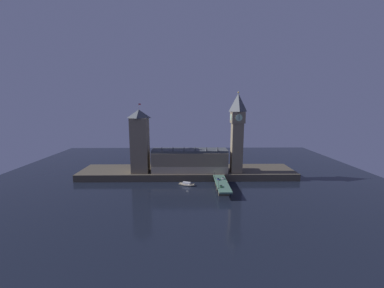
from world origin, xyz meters
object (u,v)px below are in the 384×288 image
clock_tower (237,131)px  car_northbound_trail (221,186)px  victoria_tower (140,141)px  pedestrian_far_rail (216,178)px  boat_upstream (187,184)px  car_southbound_trail (223,178)px  pedestrian_mid_walk (227,182)px  pedestrian_near_rail (219,187)px  car_northbound_lead (218,179)px  street_lamp_near (218,183)px  street_lamp_far (214,173)px

clock_tower → car_northbound_trail: (-20.76, -42.75, -41.19)m
victoria_tower → pedestrian_far_rail: (72.46, -25.82, -30.15)m
clock_tower → boat_upstream: clock_tower is taller
car_southbound_trail → pedestrian_far_rail: pedestrian_far_rail is taller
pedestrian_mid_walk → clock_tower: bearing=67.4°
victoria_tower → pedestrian_near_rail: victoria_tower is taller
clock_tower → pedestrian_mid_walk: 54.67m
victoria_tower → car_southbound_trail: 88.48m
clock_tower → car_southbound_trail: clock_tower is taller
car_northbound_trail → car_southbound_trail: size_ratio=1.08×
car_northbound_lead → pedestrian_near_rail: size_ratio=2.16×
car_southbound_trail → street_lamp_near: street_lamp_near is taller
pedestrian_far_rail → car_southbound_trail: bearing=9.0°
boat_upstream → pedestrian_near_rail: bearing=-46.5°
street_lamp_near → pedestrian_mid_walk: bearing=54.2°
car_northbound_lead → pedestrian_far_rail: 2.64m
car_northbound_lead → pedestrian_mid_walk: size_ratio=2.46×
victoria_tower → pedestrian_mid_walk: bearing=-24.0°
pedestrian_near_rail → boat_upstream: 38.68m
victoria_tower → car_northbound_trail: 92.73m
victoria_tower → pedestrian_far_rail: victoria_tower is taller
car_northbound_lead → pedestrian_near_rail: (-2.28, -22.27, 0.30)m
pedestrian_mid_walk → street_lamp_far: size_ratio=0.25×
pedestrian_mid_walk → boat_upstream: size_ratio=0.10×
street_lamp_far → boat_upstream: street_lamp_far is taller
clock_tower → car_northbound_trail: bearing=-115.9°
pedestrian_far_rail → car_northbound_trail: bearing=-83.4°
pedestrian_mid_walk → boat_upstream: (-35.33, 14.50, -6.67)m
car_northbound_lead → boat_upstream: bearing=169.4°
car_southbound_trail → pedestrian_mid_walk: size_ratio=2.43×
pedestrian_far_rail → boat_upstream: (-26.22, 4.05, -6.82)m
pedestrian_mid_walk → street_lamp_far: (-9.51, 16.26, 3.22)m
pedestrian_mid_walk → street_lamp_near: street_lamp_near is taller
clock_tower → boat_upstream: (-49.26, -18.87, -47.67)m
street_lamp_near → boat_upstream: size_ratio=0.44×
street_lamp_far → car_northbound_trail: bearing=-84.0°
street_lamp_near → boat_upstream: bearing=133.0°
car_northbound_lead → boat_upstream: 29.72m
car_northbound_lead → street_lamp_near: street_lamp_near is taller
pedestrian_far_rail → street_lamp_far: street_lamp_far is taller
car_southbound_trail → pedestrian_far_rail: bearing=-171.0°
clock_tower → victoria_tower: size_ratio=1.16×
street_lamp_near → pedestrian_far_rail: bearing=89.0°
car_southbound_trail → boat_upstream: (-33.06, 2.96, -6.48)m
pedestrian_near_rail → victoria_tower: bearing=145.7°
victoria_tower → car_southbound_trail: size_ratio=17.40×
clock_tower → car_southbound_trail: 49.35m
car_northbound_lead → car_southbound_trail: bearing=27.6°
clock_tower → victoria_tower: clock_tower is taller
victoria_tower → street_lamp_far: victoria_tower is taller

